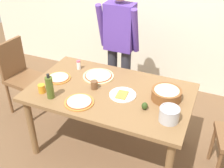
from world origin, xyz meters
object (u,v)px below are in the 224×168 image
object	(u,v)px
pizza_raw_on_board	(98,76)
cup_orange	(42,89)
popcorn_bowl	(166,93)
salt_shaker	(79,65)
avocado	(145,106)
dining_table	(110,98)
steel_pot	(169,114)
cup_small_brown	(94,85)
chair_wooden_left	(20,73)
plate_with_slice	(123,95)
person_cook	(119,42)
pizza_cooked_on_tray	(79,102)
olive_oil_bottle	(50,87)
pizza_second_cooked	(58,78)

from	to	relation	value
pizza_raw_on_board	cup_orange	distance (m)	0.61
popcorn_bowl	salt_shaker	xyz separation A→B (m)	(-1.04, 0.18, -0.01)
popcorn_bowl	avocado	world-z (taller)	popcorn_bowl
avocado	popcorn_bowl	bearing A→B (deg)	59.23
cup_orange	dining_table	bearing A→B (deg)	25.23
steel_pot	cup_small_brown	distance (m)	0.82
chair_wooden_left	popcorn_bowl	bearing A→B (deg)	-4.33
popcorn_bowl	cup_small_brown	distance (m)	0.71
dining_table	cup_small_brown	bearing A→B (deg)	-172.08
plate_with_slice	cup_orange	distance (m)	0.79
person_cook	steel_pot	distance (m)	1.29
chair_wooden_left	dining_table	bearing A→B (deg)	-9.58
pizza_cooked_on_tray	cup_orange	size ratio (longest dim) A/B	3.24
cup_orange	person_cook	bearing A→B (deg)	69.21
steel_pot	person_cook	bearing A→B (deg)	130.77
salt_shaker	pizza_raw_on_board	bearing A→B (deg)	-13.57
cup_small_brown	steel_pot	bearing A→B (deg)	-13.94
pizza_raw_on_board	steel_pot	size ratio (longest dim) A/B	1.91
steel_pot	salt_shaker	distance (m)	1.23
plate_with_slice	olive_oil_bottle	xyz separation A→B (m)	(-0.61, -0.30, 0.11)
cup_small_brown	avocado	xyz separation A→B (m)	(0.56, -0.13, -0.01)
person_cook	pizza_raw_on_board	xyz separation A→B (m)	(-0.02, -0.56, -0.17)
cup_small_brown	cup_orange	bearing A→B (deg)	-149.34
steel_pot	salt_shaker	size ratio (longest dim) A/B	1.64
pizza_raw_on_board	popcorn_bowl	xyz separation A→B (m)	(0.76, -0.12, 0.05)
chair_wooden_left	steel_pot	size ratio (longest dim) A/B	5.48
avocado	dining_table	bearing A→B (deg)	159.56
plate_with_slice	avocado	world-z (taller)	avocado
pizza_second_cooked	plate_with_slice	size ratio (longest dim) A/B	0.98
pizza_cooked_on_tray	pizza_second_cooked	distance (m)	0.50
cup_orange	pizza_cooked_on_tray	bearing A→B (deg)	-1.56
pizza_second_cooked	steel_pot	world-z (taller)	steel_pot
pizza_raw_on_board	salt_shaker	size ratio (longest dim) A/B	3.12
pizza_second_cooked	cup_orange	world-z (taller)	cup_orange
popcorn_bowl	cup_small_brown	bearing A→B (deg)	-171.52
plate_with_slice	pizza_raw_on_board	bearing A→B (deg)	148.17
pizza_cooked_on_tray	avocado	distance (m)	0.60
chair_wooden_left	steel_pot	distance (m)	2.03
steel_pot	cup_orange	distance (m)	1.24
dining_table	cup_orange	distance (m)	0.68
person_cook	olive_oil_bottle	world-z (taller)	person_cook
salt_shaker	steel_pot	bearing A→B (deg)	-23.29
steel_pot	dining_table	bearing A→B (deg)	160.90
salt_shaker	avocado	world-z (taller)	salt_shaker
chair_wooden_left	olive_oil_bottle	xyz separation A→B (m)	(0.85, -0.55, 0.33)
dining_table	cup_small_brown	size ratio (longest dim) A/B	18.82
chair_wooden_left	plate_with_slice	xyz separation A→B (m)	(1.46, -0.25, 0.23)
pizza_raw_on_board	plate_with_slice	world-z (taller)	plate_with_slice
avocado	cup_small_brown	bearing A→B (deg)	167.25
chair_wooden_left	steel_pot	bearing A→B (deg)	-12.76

